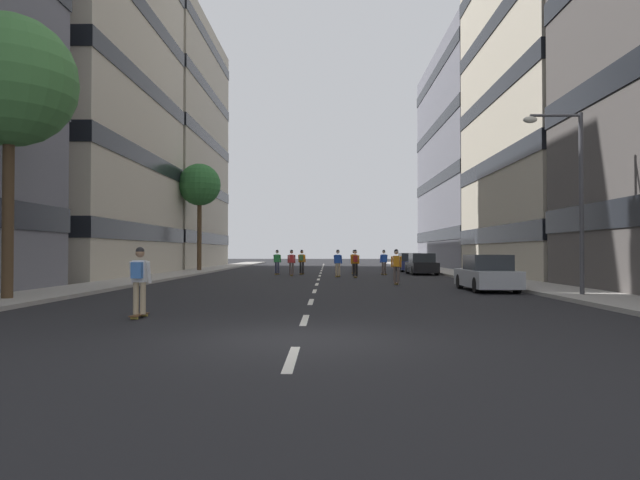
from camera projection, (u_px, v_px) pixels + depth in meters
ground_plane at (320, 275)px, 39.53m from camera, size 171.99×171.99×0.00m
sidewalk_left at (190, 272)px, 43.25m from camera, size 2.85×78.83×0.14m
sidewalk_right at (452, 273)px, 42.97m from camera, size 2.85×78.83×0.14m
lane_markings at (320, 274)px, 41.36m from camera, size 0.16×67.20×0.01m
building_left_mid at (55, 57)px, 38.04m from camera, size 12.63×18.30×28.99m
building_left_far at (149, 146)px, 58.10m from camera, size 12.63×20.48×24.58m
building_right_mid at (587, 66)px, 37.53m from camera, size 12.63×17.68×27.51m
building_right_far at (497, 159)px, 57.57m from camera, size 12.63×22.40×21.65m
parked_car_near at (409, 263)px, 47.20m from camera, size 1.82×4.40×1.52m
parked_car_mid at (422, 265)px, 41.07m from camera, size 1.82×4.40×1.52m
parked_car_far at (487, 274)px, 24.16m from camera, size 1.82×4.40×1.52m
street_tree_near at (200, 186)px, 46.63m from camera, size 3.42×3.42×8.67m
street_tree_mid at (9, 82)px, 18.80m from camera, size 4.31×4.31×9.31m
streetlamp_right at (571, 182)px, 20.46m from camera, size 2.13×0.30×6.50m
skater_0 at (292, 261)px, 38.74m from camera, size 0.55×0.91×1.78m
skater_1 at (396, 265)px, 28.75m from camera, size 0.55×0.91×1.78m
skater_2 at (277, 261)px, 40.93m from camera, size 0.56×0.92×1.78m
skater_3 at (355, 262)px, 36.12m from camera, size 0.54×0.91×1.78m
skater_4 at (338, 262)px, 37.22m from camera, size 0.57×0.92×1.78m
skater_5 at (354, 260)px, 42.62m from camera, size 0.57×0.92×1.78m
skater_6 at (139, 277)px, 14.31m from camera, size 0.54×0.91×1.78m
skater_7 at (384, 261)px, 40.44m from camera, size 0.57×0.92×1.78m
skater_8 at (302, 260)px, 41.10m from camera, size 0.56×0.92×1.78m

